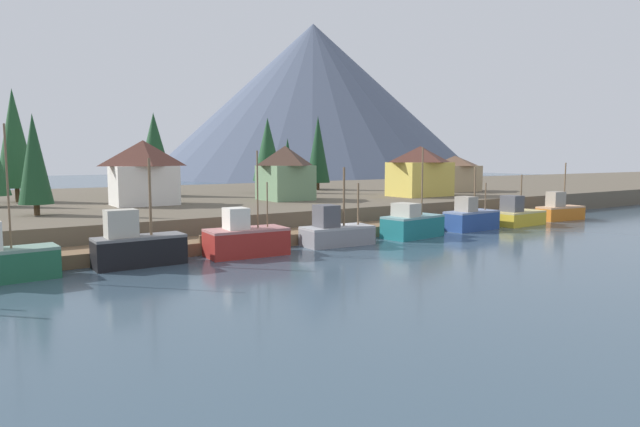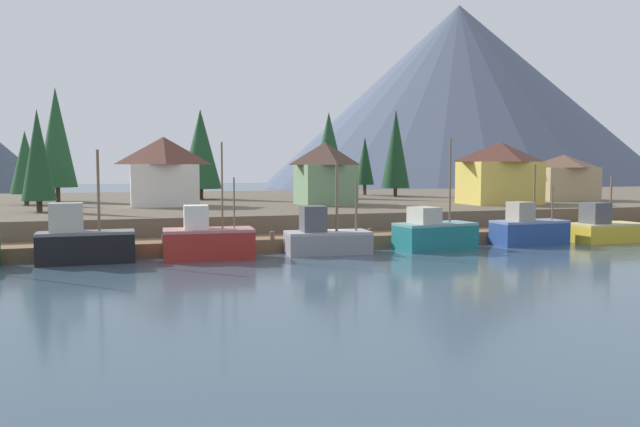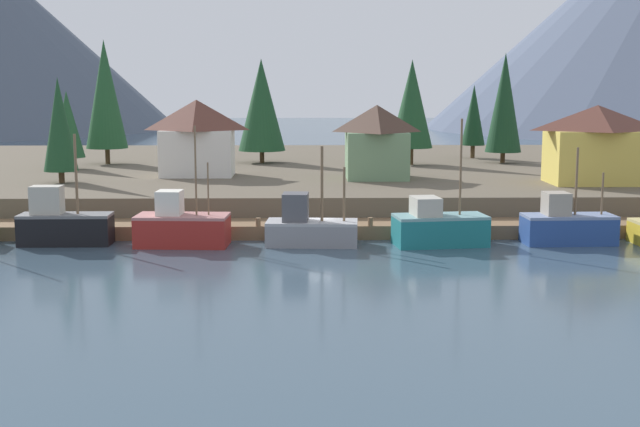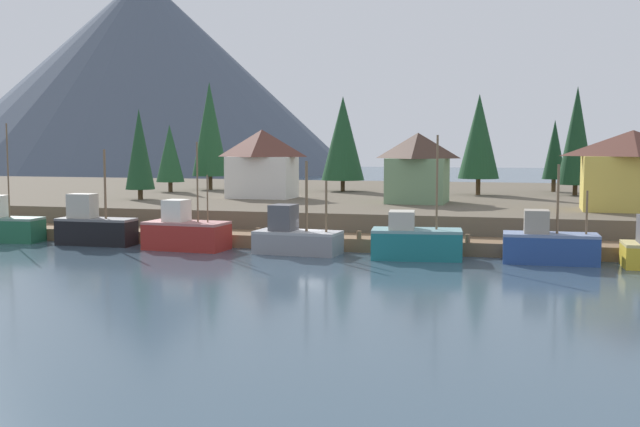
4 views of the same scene
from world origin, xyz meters
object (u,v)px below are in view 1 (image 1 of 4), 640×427
object	(u,v)px
conifer_centre	(288,159)
house_tan	(455,173)
fishing_boat_orange	(560,211)
conifer_near_right	(318,149)
conifer_back_right	(268,149)
house_white	(144,172)
fishing_boat_grey	(335,232)
conifer_back_left	(154,150)
conifer_mid_right	(34,159)
house_yellow	(420,171)
house_green	(285,172)
fishing_boat_black	(137,246)
fishing_boat_red	(245,239)
fishing_boat_yellow	(517,216)
conifer_near_left	(14,138)
fishing_boat_teal	(412,224)
fishing_boat_blue	(471,218)

from	to	relation	value
conifer_centre	house_tan	bearing A→B (deg)	-50.56
fishing_boat_orange	conifer_near_right	xyz separation A→B (m)	(-12.94, 34.30, 7.83)
house_tan	conifer_back_right	size ratio (longest dim) A/B	0.69
house_white	conifer_back_right	size ratio (longest dim) A/B	0.64
house_white	fishing_boat_grey	bearing A→B (deg)	-64.51
conifer_back_left	conifer_mid_right	bearing A→B (deg)	-131.48
house_yellow	house_green	size ratio (longest dim) A/B	1.24
fishing_boat_orange	conifer_centre	size ratio (longest dim) A/B	0.84
fishing_boat_black	fishing_boat_orange	distance (m)	51.27
fishing_boat_red	conifer_mid_right	bearing A→B (deg)	131.31
fishing_boat_yellow	conifer_near_left	distance (m)	58.69
fishing_boat_black	house_green	xyz separation A→B (m)	(23.26, 18.77, 4.48)
fishing_boat_black	fishing_boat_teal	bearing A→B (deg)	-2.25
fishing_boat_grey	conifer_centre	distance (m)	45.25
house_white	conifer_back_right	distance (m)	24.10
fishing_boat_yellow	house_green	xyz separation A→B (m)	(-19.29, 19.32, 4.79)
fishing_boat_teal	conifer_back_right	world-z (taller)	conifer_back_right
house_white	conifer_back_left	distance (m)	14.68
fishing_boat_red	fishing_boat_teal	world-z (taller)	fishing_boat_teal
fishing_boat_grey	house_tan	world-z (taller)	house_tan
fishing_boat_black	conifer_back_right	size ratio (longest dim) A/B	0.69
conifer_near_right	house_green	bearing A→B (deg)	-134.73
conifer_back_left	conifer_centre	distance (m)	24.79
fishing_boat_blue	conifer_near_right	world-z (taller)	conifer_near_right
conifer_near_left	conifer_centre	xyz separation A→B (m)	(40.66, 6.54, -2.48)
fishing_boat_black	house_yellow	xyz separation A→B (m)	(41.79, 14.38, 4.52)
house_green	conifer_near_left	distance (m)	31.62
conifer_back_right	conifer_near_left	bearing A→B (deg)	177.38
house_yellow	conifer_back_right	distance (m)	22.54
fishing_boat_teal	house_tan	distance (m)	34.20
fishing_boat_black	fishing_boat_teal	world-z (taller)	fishing_boat_teal
fishing_boat_black	conifer_near_left	xyz separation A→B (m)	(-4.44, 33.49, 8.49)
conifer_near_right	fishing_boat_red	bearing A→B (deg)	-131.06
fishing_boat_yellow	house_white	world-z (taller)	house_white
fishing_boat_grey	conifer_back_left	xyz separation A→B (m)	(-4.94, 34.99, 7.57)
fishing_boat_grey	house_green	size ratio (longest dim) A/B	1.03
house_tan	conifer_mid_right	bearing A→B (deg)	-177.01
fishing_boat_yellow	conifer_mid_right	distance (m)	50.18
house_white	fishing_boat_yellow	bearing A→B (deg)	-31.17
fishing_boat_orange	conifer_back_right	bearing A→B (deg)	131.84
fishing_boat_yellow	fishing_boat_orange	xyz separation A→B (m)	(8.71, 0.23, 0.06)
conifer_mid_right	conifer_back_left	world-z (taller)	conifer_back_left
fishing_boat_grey	conifer_centre	bearing A→B (deg)	68.39
conifer_near_left	conifer_mid_right	size ratio (longest dim) A/B	1.44
fishing_boat_orange	fishing_boat_yellow	bearing A→B (deg)	-172.32
conifer_near_left	conifer_back_left	distance (m)	16.60
house_green	fishing_boat_yellow	bearing A→B (deg)	-45.04
conifer_near_right	fishing_boat_orange	bearing A→B (deg)	-69.33
fishing_boat_black	conifer_centre	distance (m)	54.32
fishing_boat_black	conifer_near_left	distance (m)	34.83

